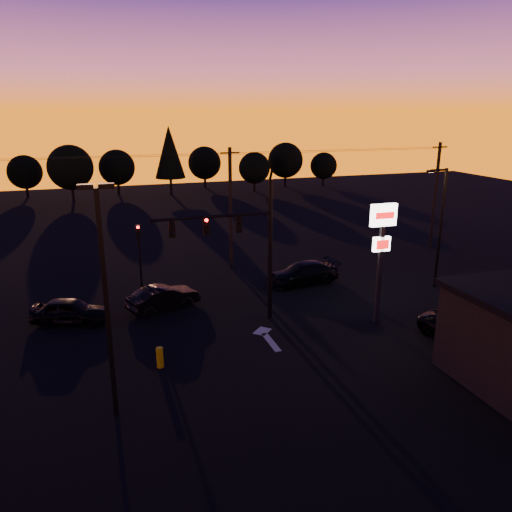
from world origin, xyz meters
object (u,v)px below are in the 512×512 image
(traffic_signal_mast, at_px, (243,237))
(bollard, at_px, (160,357))
(pylon_sign, at_px, (382,238))
(streetlight, at_px, (440,223))
(suv_parked, at_px, (465,330))
(car_right, at_px, (303,273))
(secondary_signal, at_px, (139,247))
(car_mid, at_px, (163,297))
(car_left, at_px, (70,311))
(parking_lot_light, at_px, (105,289))

(traffic_signal_mast, xyz_separation_m, bollard, (-5.22, -3.79, -4.44))
(pylon_sign, height_order, streetlight, streetlight)
(streetlight, distance_m, suv_parked, 9.29)
(pylon_sign, bearing_deg, car_right, 99.98)
(streetlight, xyz_separation_m, suv_parked, (-3.87, -7.56, -3.77))
(traffic_signal_mast, distance_m, secondary_signal, 9.19)
(secondary_signal, xyz_separation_m, car_mid, (0.89, -4.16, -2.14))
(secondary_signal, xyz_separation_m, car_left, (-4.41, -4.65, -2.14))
(traffic_signal_mast, height_order, car_left, traffic_signal_mast)
(secondary_signal, height_order, bollard, secondary_signal)
(bollard, relative_size, car_left, 0.23)
(bollard, relative_size, suv_parked, 0.21)
(car_mid, bearing_deg, traffic_signal_mast, -150.55)
(traffic_signal_mast, xyz_separation_m, secondary_signal, (-4.90, 7.49, -2.07))
(pylon_sign, xyz_separation_m, car_left, (-16.41, 5.34, -4.19))
(bollard, bearing_deg, traffic_signal_mast, 36.02)
(streetlight, xyz_separation_m, car_right, (-8.21, 3.37, -3.68))
(secondary_signal, relative_size, car_right, 0.85)
(bollard, distance_m, suv_parked, 15.52)
(streetlight, relative_size, car_right, 1.57)
(bollard, xyz_separation_m, suv_parked, (15.36, -2.26, 0.16))
(traffic_signal_mast, height_order, streetlight, traffic_signal_mast)
(secondary_signal, xyz_separation_m, car_right, (10.70, -2.62, -2.12))
(secondary_signal, height_order, car_left, secondary_signal)
(streetlight, height_order, car_left, streetlight)
(suv_parked, bearing_deg, parking_lot_light, 166.07)
(secondary_signal, distance_m, suv_parked, 20.36)
(parking_lot_light, relative_size, streetlight, 1.14)
(pylon_sign, bearing_deg, suv_parked, -49.47)
(suv_parked, bearing_deg, pylon_sign, 113.53)
(bollard, bearing_deg, streetlight, 15.41)
(pylon_sign, distance_m, suv_parked, 6.33)
(secondary_signal, relative_size, parking_lot_light, 0.48)
(secondary_signal, relative_size, car_left, 1.02)
(traffic_signal_mast, bearing_deg, car_mid, 140.25)
(car_right, bearing_deg, traffic_signal_mast, -56.52)
(streetlight, relative_size, car_mid, 1.84)
(parking_lot_light, relative_size, car_left, 2.15)
(pylon_sign, bearing_deg, streetlight, 30.08)
(traffic_signal_mast, distance_m, car_mid, 6.71)
(secondary_signal, bearing_deg, car_mid, -77.89)
(parking_lot_light, bearing_deg, traffic_signal_mast, 43.37)
(secondary_signal, distance_m, parking_lot_light, 14.90)
(parking_lot_light, height_order, car_mid, parking_lot_light)
(secondary_signal, distance_m, car_right, 11.22)
(suv_parked, bearing_deg, traffic_signal_mast, 132.17)
(pylon_sign, relative_size, car_mid, 1.56)
(streetlight, bearing_deg, car_mid, 174.21)
(parking_lot_light, height_order, streetlight, parking_lot_light)
(bollard, bearing_deg, pylon_sign, 6.02)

